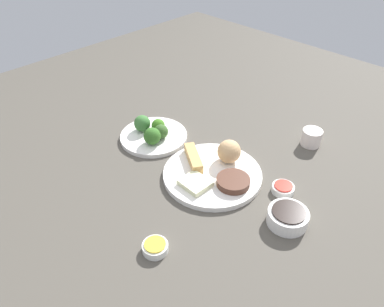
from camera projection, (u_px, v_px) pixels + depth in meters
name	position (u px, v px, depth m)	size (l,w,h in m)	color
tabletop	(207.00, 180.00, 1.08)	(2.20, 2.20, 0.02)	#4C473F
main_plate	(212.00, 175.00, 1.07)	(0.28, 0.28, 0.02)	white
rice_scoop	(229.00, 151.00, 1.08)	(0.07, 0.07, 0.07)	tan
spring_roll	(193.00, 158.00, 1.09)	(0.12, 0.03, 0.03)	tan
crab_rangoon_wonton	(195.00, 183.00, 1.01)	(0.08, 0.07, 0.02)	beige
stir_fry_heap	(233.00, 181.00, 1.02)	(0.09, 0.09, 0.02)	#502E20
broccoli_plate	(154.00, 136.00, 1.22)	(0.22, 0.22, 0.01)	white
broccoli_floret_0	(142.00, 123.00, 1.22)	(0.05, 0.05, 0.05)	#396F33
broccoli_floret_1	(152.00, 136.00, 1.16)	(0.05, 0.05, 0.05)	#336623
broccoli_floret_2	(158.00, 125.00, 1.22)	(0.04, 0.04, 0.04)	#3C731F
broccoli_floret_3	(161.00, 132.00, 1.19)	(0.05, 0.05, 0.05)	#365A26
soy_sauce_bowl	(288.00, 217.00, 0.92)	(0.10, 0.10, 0.04)	white
soy_sauce_bowl_liquid	(289.00, 212.00, 0.91)	(0.08, 0.08, 0.00)	black
sauce_ramekin_sweet_and_sour	(283.00, 189.00, 1.02)	(0.06, 0.06, 0.02)	white
sauce_ramekin_sweet_and_sour_liquid	(284.00, 186.00, 1.01)	(0.05, 0.05, 0.00)	red
sauce_ramekin_hot_mustard	(155.00, 248.00, 0.86)	(0.06, 0.06, 0.02)	white
sauce_ramekin_hot_mustard_liquid	(155.00, 244.00, 0.85)	(0.05, 0.05, 0.00)	yellow
teacup	(311.00, 137.00, 1.18)	(0.06, 0.06, 0.05)	silver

